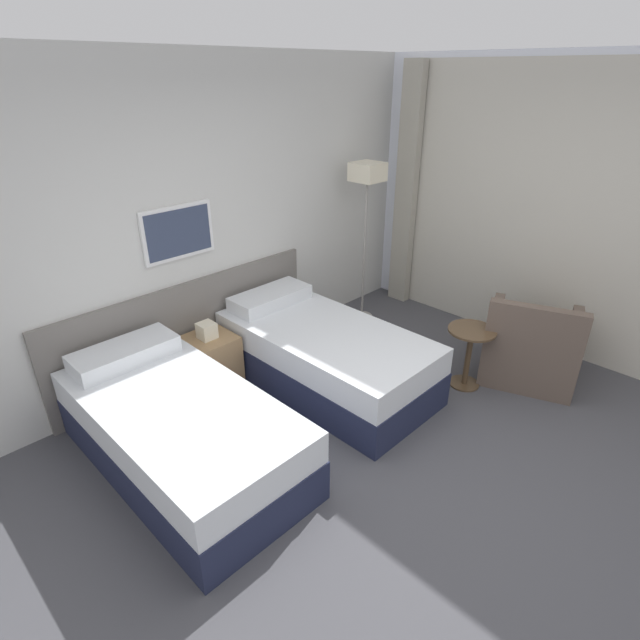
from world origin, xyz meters
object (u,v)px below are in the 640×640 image
object	(u,v)px
nightstand	(210,360)
floor_lamp	(367,186)
bed_near_window	(324,355)
side_table	(470,347)
armchair	(530,349)
bed_near_door	(180,430)

from	to	relation	value
nightstand	floor_lamp	bearing A→B (deg)	-2.54
nightstand	bed_near_window	bearing A→B (deg)	-44.26
side_table	armchair	size ratio (longest dim) A/B	0.55
bed_near_door	armchair	bearing A→B (deg)	-23.75
bed_near_window	floor_lamp	size ratio (longest dim) A/B	1.13
nightstand	side_table	size ratio (longest dim) A/B	1.08
bed_near_window	armchair	distance (m)	1.87
side_table	armchair	distance (m)	0.63
floor_lamp	armchair	world-z (taller)	floor_lamp
armchair	nightstand	bearing A→B (deg)	26.52
floor_lamp	armchair	size ratio (longest dim) A/B	1.69
side_table	bed_near_window	bearing A→B (deg)	132.75
floor_lamp	side_table	world-z (taller)	floor_lamp
bed_near_door	floor_lamp	world-z (taller)	floor_lamp
bed_near_door	floor_lamp	distance (m)	3.01
bed_near_door	nightstand	size ratio (longest dim) A/B	3.20
nightstand	side_table	bearing A→B (deg)	-45.92
side_table	armchair	xyz separation A→B (m)	(0.53, -0.32, -0.11)
bed_near_door	armchair	size ratio (longest dim) A/B	1.91
bed_near_window	side_table	size ratio (longest dim) A/B	3.46
bed_near_door	side_table	xyz separation A→B (m)	(2.30, -0.93, 0.10)
bed_near_window	side_table	xyz separation A→B (m)	(0.86, -0.93, 0.10)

